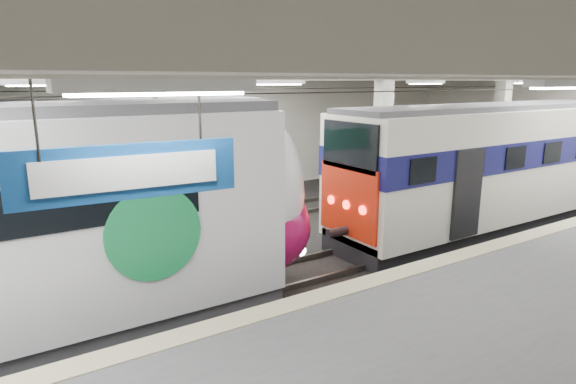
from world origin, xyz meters
TOP-DOWN VIEW (x-y plane):
  - station_hall at (0.00, -1.74)m, footprint 36.00×24.00m
  - modern_emu at (-7.16, -0.00)m, footprint 14.28×2.95m
  - older_rer at (7.29, 0.00)m, footprint 12.75×2.81m
  - far_train at (-6.20, 5.50)m, footprint 13.97×3.18m
  - wayfinding_sign at (-6.18, -5.57)m, footprint 1.98×0.21m

SIDE VIEW (x-z plane):
  - older_rer at x=7.29m, z-range 0.10..4.34m
  - modern_emu at x=-7.16m, z-range -0.04..4.55m
  - far_train at x=-6.20m, z-range 0.07..4.52m
  - station_hall at x=0.00m, z-range 0.37..6.12m
  - wayfinding_sign at x=-6.18m, z-range 3.58..4.83m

